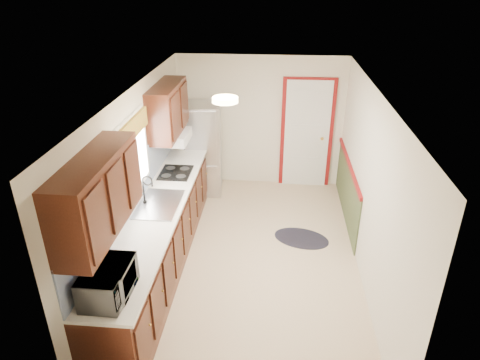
# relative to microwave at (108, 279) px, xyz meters

# --- Properties ---
(room_shell) EXTENTS (3.20, 5.20, 2.52)m
(room_shell) POSITION_rel_microwave_xyz_m (1.20, 1.95, 0.07)
(room_shell) COLOR beige
(room_shell) RESTS_ON ground
(kitchen_run) EXTENTS (0.63, 4.00, 2.20)m
(kitchen_run) POSITION_rel_microwave_xyz_m (-0.04, 1.66, -0.33)
(kitchen_run) COLOR #38160C
(kitchen_run) RESTS_ON ground
(back_wall_trim) EXTENTS (1.12, 2.30, 2.08)m
(back_wall_trim) POSITION_rel_microwave_xyz_m (2.19, 4.16, -0.25)
(back_wall_trim) COLOR maroon
(back_wall_trim) RESTS_ON ground
(ceiling_fixture) EXTENTS (0.30, 0.30, 0.06)m
(ceiling_fixture) POSITION_rel_microwave_xyz_m (0.90, 1.75, 1.23)
(ceiling_fixture) COLOR #FFD88C
(ceiling_fixture) RESTS_ON room_shell
(microwave) EXTENTS (0.33, 0.58, 0.39)m
(microwave) POSITION_rel_microwave_xyz_m (0.00, 0.00, 0.00)
(microwave) COLOR white
(microwave) RESTS_ON kitchen_run
(refrigerator) EXTENTS (0.74, 0.72, 1.65)m
(refrigerator) POSITION_rel_microwave_xyz_m (0.18, 4.00, -0.31)
(refrigerator) COLOR #B7B7BC
(refrigerator) RESTS_ON ground
(rug) EXTENTS (0.96, 0.76, 0.01)m
(rug) POSITION_rel_microwave_xyz_m (1.94, 2.52, -1.13)
(rug) COLOR black
(rug) RESTS_ON ground
(cooktop) EXTENTS (0.46, 0.55, 0.02)m
(cooktop) POSITION_rel_microwave_xyz_m (0.01, 2.71, -0.19)
(cooktop) COLOR black
(cooktop) RESTS_ON kitchen_run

